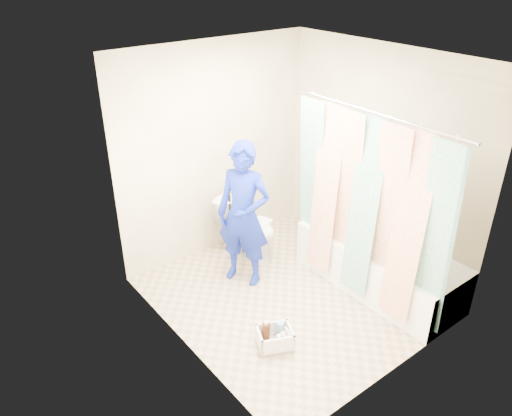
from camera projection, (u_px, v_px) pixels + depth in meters
floor at (289, 296)px, 5.15m from camera, size 2.60×2.60×0.00m
ceiling at (299, 59)px, 4.03m from camera, size 2.40×2.60×0.02m
wall_back at (215, 151)px, 5.50m from camera, size 2.40×0.02×2.40m
wall_front at (411, 253)px, 3.68m from camera, size 2.40×0.02×2.40m
wall_left at (180, 233)px, 3.94m from camera, size 0.02×2.60×2.40m
wall_right at (379, 161)px, 5.24m from camera, size 0.02×2.60×2.40m
bathtub at (379, 264)px, 5.19m from camera, size 0.70×1.75×0.50m
curtain_rod at (376, 113)px, 4.23m from camera, size 0.02×1.90×0.02m
shower_curtain at (365, 210)px, 4.66m from camera, size 0.06×1.75×1.80m
toilet at (247, 228)px, 5.68m from camera, size 0.61×0.78×0.71m
tank_lid at (256, 226)px, 5.60m from camera, size 0.47×0.32×0.03m
tank_internals at (231, 199)px, 5.58m from camera, size 0.17×0.09×0.23m
plumber at (244, 215)px, 5.07m from camera, size 0.60×0.68×1.56m
cleaning_caddy at (276, 338)px, 4.47m from camera, size 0.38×0.35×0.24m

